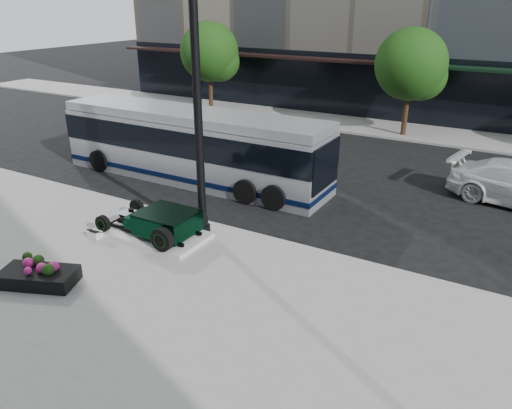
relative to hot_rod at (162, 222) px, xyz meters
The scene contains 10 objects.
ground 4.45m from the hot_rod, 60.92° to the left, with size 120.00×120.00×0.00m, color black.
sidewalk_near 7.02m from the hot_rod, 72.23° to the right, with size 70.00×17.00×0.12m, color gray.
sidewalk_far 17.98m from the hot_rod, 83.17° to the left, with size 70.00×4.00×0.12m, color gray.
street_trees 17.50m from the hot_rod, 79.02° to the left, with size 29.80×3.80×5.70m.
display_plinth 0.60m from the hot_rod, behind, with size 3.40×1.80×0.15m, color silver.
hot_rod is the anchor object (origin of this frame).
info_plaque 2.22m from the hot_rod, 151.47° to the right, with size 0.40×0.30×0.31m.
lamppost 3.66m from the hot_rod, 54.52° to the left, with size 0.47×0.47×8.61m.
flower_planter 3.93m from the hot_rod, 106.45° to the right, with size 2.20×1.66×0.64m.
transit_bus 6.07m from the hot_rod, 117.45° to the left, with size 12.12×2.88×2.92m.
Camera 1 is at (7.53, -14.65, 7.20)m, focal length 35.00 mm.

